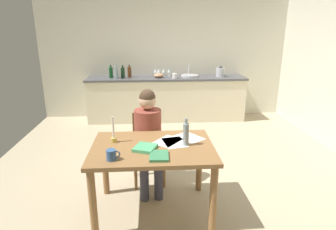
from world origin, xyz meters
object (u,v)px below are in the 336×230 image
Objects in this scene: candlestick at (114,135)px; wine_bottle_on_table at (186,134)px; bottle_wine_red at (123,73)px; wine_glass_back_right at (155,71)px; bottle_sauce at (129,72)px; bottle_vinegar at (116,72)px; person_seated at (148,134)px; bottle_oil at (111,72)px; stovetop_kettle at (221,72)px; chair_at_table at (148,144)px; book_magazine at (145,148)px; wine_glass_near_sink at (169,71)px; wine_glass_by_kettle at (164,71)px; coffee_mug at (112,155)px; book_cookery at (159,156)px; mixing_bowl at (159,75)px; wine_glass_back_left at (159,71)px; teacup_on_counter at (175,76)px; sink_unit at (190,76)px.

wine_bottle_on_table is at bearing -9.46° from candlestick.
bottle_wine_red reaches higher than wine_glass_back_right.
wine_bottle_on_table is 1.12× the size of bottle_sauce.
person_seated is at bearing -76.13° from bottle_vinegar.
bottle_oil reaches higher than stovetop_kettle.
chair_at_table is at bearing -93.51° from wine_glass_back_right.
book_magazine is 0.72× the size of bottle_vinegar.
wine_glass_near_sink and wine_glass_by_kettle have the same top height.
coffee_mug is 0.57× the size of stovetop_kettle.
stovetop_kettle is (1.82, 3.46, 0.20)m from coffee_mug.
book_cookery is 3.42m from bottle_wine_red.
wine_bottle_on_table is 3.33m from wine_glass_back_right.
wine_glass_near_sink is (0.79, 3.20, 0.19)m from candlestick.
mixing_bowl is at bearing -8.74° from bottle_sauce.
wine_glass_near_sink is at bearing 0.00° from wine_glass_back_right.
bottle_oil reaches higher than mixing_bowl.
wine_bottle_on_table is 3.13m from mixing_bowl.
person_seated is at bearing -82.03° from bottle_sauce.
candlestick is 1.24× the size of book_cookery.
mixing_bowl is at bearing 85.30° from person_seated.
wine_glass_by_kettle is at bearing 0.00° from wine_glass_back_right.
stovetop_kettle is 1.07m from wine_glass_near_sink.
stovetop_kettle is at bearing 70.29° from book_cookery.
bottle_wine_red is 0.69m from wine_glass_back_right.
bottle_vinegar is 0.89m from wine_glass_back_left.
bottle_sauce is (-0.35, 3.30, 0.25)m from book_magazine.
book_magazine is at bearing -31.78° from candlestick.
stovetop_kettle reaches higher than wine_glass_back_right.
wine_bottle_on_table is (0.41, 0.08, 0.10)m from book_magazine.
chair_at_table is 0.72× the size of person_seated.
wine_glass_near_sink is (0.82, 0.10, 0.00)m from bottle_sauce.
coffee_mug is at bearing -108.17° from chair_at_table.
wine_glass_by_kettle is at bearing 82.76° from chair_at_table.
wine_glass_back_left is (0.72, 0.22, -0.00)m from bottle_wine_red.
bottle_sauce reaches higher than wine_glass_near_sink.
bottle_oil is (-0.42, 3.45, 0.21)m from coffee_mug.
bottle_wine_red reaches higher than wine_glass_near_sink.
coffee_mug is at bearing -111.82° from person_seated.
candlestick is at bearing -82.64° from bottle_oil.
chair_at_table is 5.60× the size of wine_glass_back_right.
wine_glass_by_kettle is (0.68, 3.20, 0.19)m from candlestick.
teacup_on_counter is (0.86, 3.31, 0.16)m from coffee_mug.
bottle_vinegar is at bearing 95.17° from coffee_mug.
book_cookery is at bearing -112.12° from stovetop_kettle.
wine_glass_near_sink is (0.44, 2.80, 0.33)m from person_seated.
wine_glass_back_right is (-0.70, 0.15, 0.09)m from sink_unit.
wine_bottle_on_table is at bearing -74.18° from bottle_wine_red.
book_cookery is 0.89× the size of bottle_sauce.
stovetop_kettle reaches higher than chair_at_table.
person_seated reaches higher than wine_glass_by_kettle.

